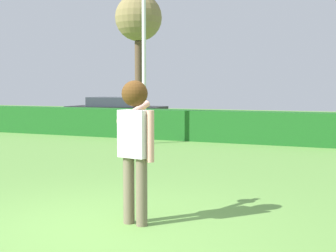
% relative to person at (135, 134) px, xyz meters
% --- Properties ---
extents(ground_plane, '(60.00, 60.00, 0.00)m').
position_rel_person_xyz_m(ground_plane, '(-0.31, -0.33, -1.12)').
color(ground_plane, '#659844').
extents(person, '(0.56, 0.79, 1.78)m').
position_rel_person_xyz_m(person, '(0.00, 0.00, 0.00)').
color(person, '#71634F').
rests_on(person, ground).
extents(frisbee, '(0.25, 0.25, 0.03)m').
position_rel_person_xyz_m(frisbee, '(-0.15, 0.48, 0.24)').
color(frisbee, yellow).
extents(lamppost, '(0.24, 0.24, 5.22)m').
position_rel_person_xyz_m(lamppost, '(-3.74, 7.69, 1.80)').
color(lamppost, silver).
rests_on(lamppost, ground).
extents(hedge_row, '(27.78, 0.90, 0.96)m').
position_rel_person_xyz_m(hedge_row, '(-0.31, 9.23, -0.64)').
color(hedge_row, '#1B591D').
rests_on(hedge_row, ground).
extents(parked_car_black, '(4.35, 2.15, 1.25)m').
position_rel_person_xyz_m(parked_car_black, '(-7.87, 13.24, -0.43)').
color(parked_car_black, black).
rests_on(parked_car_black, ground).
extents(oak_tree, '(2.54, 2.54, 6.70)m').
position_rel_person_xyz_m(oak_tree, '(-9.51, 18.53, 4.16)').
color(oak_tree, brown).
rests_on(oak_tree, ground).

